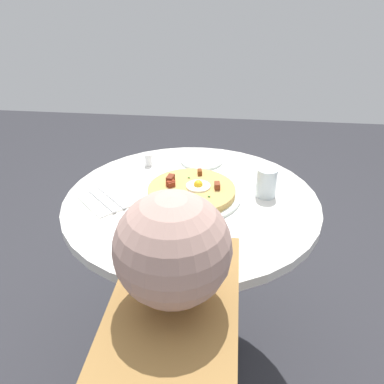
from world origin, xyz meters
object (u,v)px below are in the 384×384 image
at_px(dining_table, 191,240).
at_px(fork, 111,197).
at_px(pizza_plate, 193,195).
at_px(water_glass, 266,183).
at_px(knife, 102,201).
at_px(breakfast_pizza, 193,190).
at_px(salt_shaker, 148,160).
at_px(bread_plate, 202,161).

xyz_separation_m(dining_table, fork, (-0.04, 0.27, 0.19)).
relative_size(pizza_plate, water_glass, 3.33).
bearing_deg(knife, breakfast_pizza, -121.38).
relative_size(pizza_plate, salt_shaker, 6.87).
distance_m(bread_plate, salt_shaker, 0.21).
height_order(fork, knife, same).
distance_m(dining_table, water_glass, 0.34).
xyz_separation_m(dining_table, pizza_plate, (0.01, -0.00, 0.19)).
bearing_deg(dining_table, bread_plate, -1.81).
distance_m(pizza_plate, water_glass, 0.25).
xyz_separation_m(water_glass, salt_shaker, (0.19, 0.44, -0.03)).
relative_size(knife, salt_shaker, 3.69).
distance_m(fork, water_glass, 0.52).
relative_size(breakfast_pizza, salt_shaker, 6.04).
bearing_deg(pizza_plate, water_glass, -82.02).
distance_m(water_glass, salt_shaker, 0.48).
height_order(breakfast_pizza, water_glass, water_glass).
distance_m(bread_plate, fork, 0.43).
relative_size(breakfast_pizza, fork, 1.64).
relative_size(bread_plate, salt_shaker, 3.48).
relative_size(pizza_plate, fork, 1.86).
xyz_separation_m(breakfast_pizza, knife, (-0.07, 0.29, -0.02)).
bearing_deg(knife, salt_shaker, -63.34).
bearing_deg(knife, pizza_plate, -121.57).
distance_m(dining_table, bread_plate, 0.34).
bearing_deg(salt_shaker, water_glass, -112.87).
relative_size(knife, water_glass, 1.79).
relative_size(bread_plate, fork, 0.94).
distance_m(pizza_plate, knife, 0.30).
distance_m(dining_table, breakfast_pizza, 0.20).
xyz_separation_m(bread_plate, water_glass, (-0.25, -0.24, 0.05)).
distance_m(knife, water_glass, 0.55).
bearing_deg(salt_shaker, bread_plate, -74.10).
xyz_separation_m(fork, knife, (-0.03, 0.03, 0.00)).
height_order(breakfast_pizza, salt_shaker, breakfast_pizza).
xyz_separation_m(fork, salt_shaker, (0.27, -0.07, 0.02)).
bearing_deg(breakfast_pizza, pizza_plate, -167.58).
distance_m(fork, salt_shaker, 0.28).
xyz_separation_m(pizza_plate, salt_shaker, (0.22, 0.20, 0.02)).
bearing_deg(breakfast_pizza, dining_table, 157.31).
height_order(breakfast_pizza, fork, breakfast_pizza).
bearing_deg(bread_plate, knife, 139.40).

